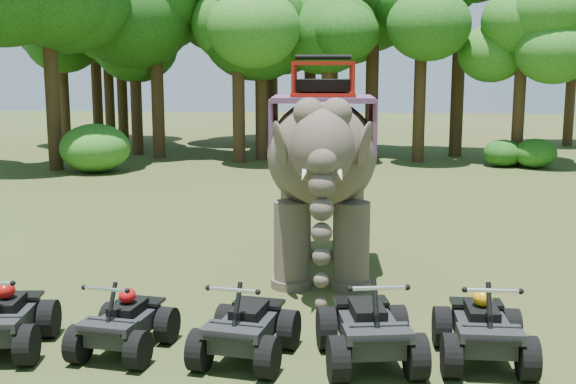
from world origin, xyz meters
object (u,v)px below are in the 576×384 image
at_px(atv_0, 3,311).
at_px(atv_3, 369,318).
at_px(elephant, 322,166).
at_px(atv_1, 124,314).
at_px(atv_4, 483,319).
at_px(atv_2, 246,318).

bearing_deg(atv_0, atv_3, -6.93).
height_order(elephant, atv_0, elephant).
distance_m(elephant, atv_1, 5.56).
relative_size(atv_0, atv_3, 0.93).
relative_size(atv_0, atv_1, 1.07).
relative_size(atv_1, atv_4, 0.91).
bearing_deg(atv_1, atv_2, 6.06).
distance_m(atv_1, atv_3, 3.62).
bearing_deg(elephant, atv_2, -103.18).
distance_m(elephant, atv_0, 6.70).
bearing_deg(atv_0, elephant, 38.55).
bearing_deg(atv_1, atv_3, 7.62).
distance_m(atv_1, atv_4, 5.25).
bearing_deg(atv_4, atv_2, -176.39).
height_order(atv_0, atv_4, atv_4).
relative_size(atv_2, atv_3, 0.93).
height_order(elephant, atv_3, elephant).
xyz_separation_m(elephant, atv_3, (0.89, -4.63, -1.53)).
xyz_separation_m(atv_0, atv_4, (7.04, 0.23, 0.02)).
distance_m(atv_0, atv_3, 5.42).
bearing_deg(elephant, atv_4, -62.89).
height_order(atv_0, atv_3, atv_3).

